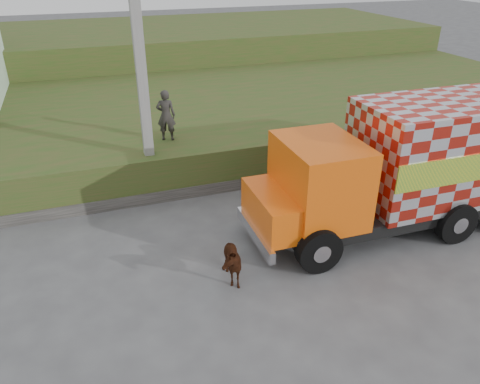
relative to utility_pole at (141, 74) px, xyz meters
name	(u,v)px	position (x,y,z in m)	size (l,w,h in m)	color
ground	(222,266)	(1.00, -4.60, -4.08)	(120.00, 120.00, 0.00)	#474749
embankment	(153,122)	(1.00, 5.40, -3.33)	(40.00, 12.00, 1.50)	#2C511B
embankment_far	(119,53)	(1.00, 17.40, -2.58)	(40.00, 12.00, 3.00)	#2C511B
retaining_strip	(124,200)	(-1.00, -0.40, -3.88)	(16.00, 0.50, 0.40)	#595651
utility_pole	(141,74)	(0.00, 0.00, 0.00)	(1.20, 0.30, 8.00)	gray
cargo_truck	(408,166)	(6.65, -4.36, -2.16)	(8.37, 3.00, 3.72)	black
cow	(228,261)	(0.98, -5.17, -3.52)	(0.60, 1.31, 1.10)	black
pedestrian	(166,115)	(0.84, 1.09, -1.70)	(0.64, 0.42, 1.75)	#312E2B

